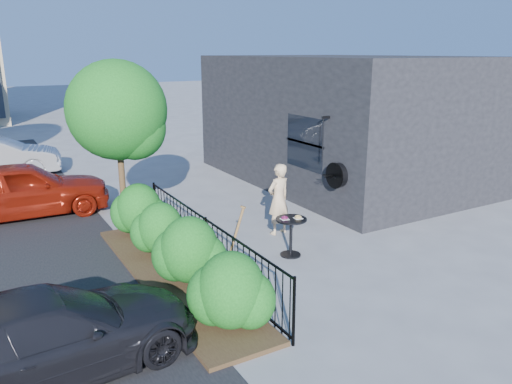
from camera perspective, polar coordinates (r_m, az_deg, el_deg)
ground at (r=10.60m, az=1.83°, el=-7.24°), size 120.00×120.00×0.00m
shop_building at (r=16.78m, az=9.83°, el=8.22°), size 6.22×9.00×4.00m
fence at (r=9.74m, az=-5.70°, el=-5.90°), size 0.05×6.05×1.10m
planting_bed at (r=9.70m, az=-9.43°, el=-9.48°), size 1.30×6.00×0.08m
shrubs at (r=9.56m, az=-9.26°, el=-5.55°), size 1.10×5.60×1.24m
patio_tree at (r=11.50m, az=-15.19°, el=8.34°), size 2.20×2.20×3.94m
cafe_table at (r=10.41m, az=4.02°, el=-4.37°), size 0.65×0.65×0.87m
woman at (r=11.57m, az=2.59°, el=-0.82°), size 0.68×0.51×1.68m
shovel at (r=9.29m, az=-2.74°, el=-6.42°), size 0.50×0.19×1.46m
car_red at (r=14.14m, az=-25.19°, el=0.28°), size 4.34×1.89×1.46m
car_darkgrey at (r=7.26m, az=-22.93°, el=-14.91°), size 4.23×2.09×1.18m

